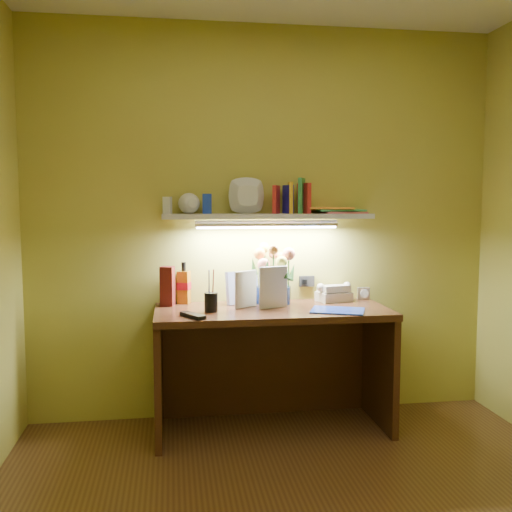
{
  "coord_description": "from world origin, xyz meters",
  "views": [
    {
      "loc": [
        -0.6,
        -2.12,
        1.39
      ],
      "look_at": [
        -0.08,
        1.35,
        1.05
      ],
      "focal_mm": 40.0,
      "sensor_mm": 36.0,
      "label": 1
    }
  ],
  "objects_px": {
    "desk": "(272,369)",
    "telephone": "(334,292)",
    "whisky_bottle": "(184,283)",
    "desk_clock": "(363,293)",
    "flower_bouquet": "(273,274)"
  },
  "relations": [
    {
      "from": "desk",
      "to": "telephone",
      "type": "bearing_deg",
      "value": 23.46
    },
    {
      "from": "desk",
      "to": "whisky_bottle",
      "type": "distance_m",
      "value": 0.77
    },
    {
      "from": "telephone",
      "to": "desk_clock",
      "type": "xyz_separation_m",
      "value": [
        0.21,
        0.05,
        -0.02
      ]
    },
    {
      "from": "desk",
      "to": "telephone",
      "type": "relative_size",
      "value": 6.96
    },
    {
      "from": "telephone",
      "to": "whisky_bottle",
      "type": "relative_size",
      "value": 0.77
    },
    {
      "from": "telephone",
      "to": "flower_bouquet",
      "type": "bearing_deg",
      "value": 170.55
    },
    {
      "from": "flower_bouquet",
      "to": "telephone",
      "type": "bearing_deg",
      "value": 2.68
    },
    {
      "from": "desk",
      "to": "desk_clock",
      "type": "distance_m",
      "value": 0.81
    },
    {
      "from": "telephone",
      "to": "whisky_bottle",
      "type": "distance_m",
      "value": 0.96
    },
    {
      "from": "flower_bouquet",
      "to": "whisky_bottle",
      "type": "relative_size",
      "value": 1.45
    },
    {
      "from": "desk",
      "to": "desk_clock",
      "type": "bearing_deg",
      "value": 20.06
    },
    {
      "from": "flower_bouquet",
      "to": "desk_clock",
      "type": "distance_m",
      "value": 0.64
    },
    {
      "from": "telephone",
      "to": "desk_clock",
      "type": "height_order",
      "value": "telephone"
    },
    {
      "from": "whisky_bottle",
      "to": "flower_bouquet",
      "type": "bearing_deg",
      "value": -8.28
    },
    {
      "from": "desk",
      "to": "telephone",
      "type": "height_order",
      "value": "telephone"
    }
  ]
}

